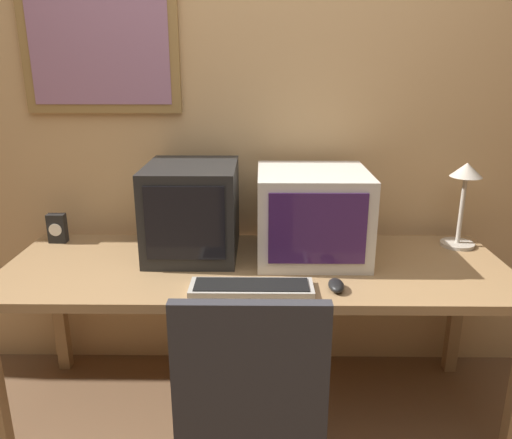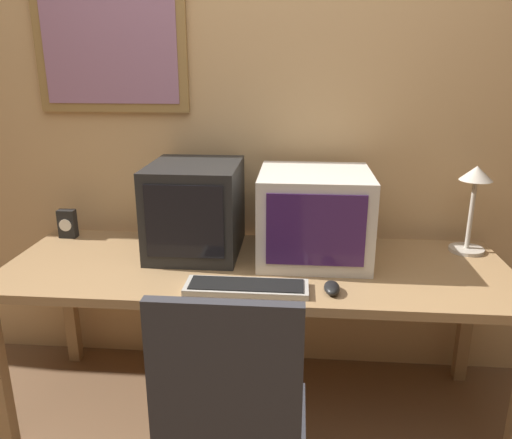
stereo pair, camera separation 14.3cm
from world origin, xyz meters
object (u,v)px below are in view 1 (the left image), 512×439
monitor_left (192,210)px  desk_lamp (464,189)px  monitor_right (312,214)px  mouse_near_keyboard (336,285)px  desk_clock (57,228)px  keyboard_main (251,287)px

monitor_left → desk_lamp: size_ratio=1.16×
monitor_left → monitor_right: 0.51m
monitor_left → mouse_near_keyboard: monitor_left is taller
desk_clock → monitor_left: bearing=-10.7°
desk_clock → mouse_near_keyboard: bearing=-22.3°
monitor_right → monitor_left: bearing=177.0°
monitor_left → monitor_right: bearing=-3.0°
monitor_right → keyboard_main: monitor_right is taller
monitor_right → desk_clock: monitor_right is taller
mouse_near_keyboard → monitor_right: bearing=99.9°
keyboard_main → mouse_near_keyboard: bearing=1.2°
keyboard_main → mouse_near_keyboard: 0.31m
desk_clock → keyboard_main: bearing=-29.1°
monitor_left → keyboard_main: 0.50m
keyboard_main → desk_lamp: (0.93, 0.48, 0.25)m
monitor_right → mouse_near_keyboard: monitor_right is taller
desk_lamp → keyboard_main: bearing=-152.8°
keyboard_main → desk_clock: 1.04m
desk_lamp → monitor_right: bearing=-169.9°
monitor_left → keyboard_main: monitor_left is taller
keyboard_main → desk_lamp: size_ratio=1.18×
monitor_left → desk_lamp: (1.19, 0.09, 0.07)m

